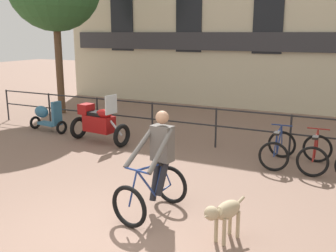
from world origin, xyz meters
TOP-DOWN VIEW (x-y plane):
  - ground_plane at (0.00, 0.00)m, footprint 60.00×60.00m
  - canal_railing at (-0.00, 5.20)m, footprint 15.05×0.05m
  - building_facade at (0.00, 10.99)m, footprint 18.00×0.72m
  - cyclist_with_bike at (0.38, 1.16)m, footprint 0.86×1.27m
  - dog at (1.71, 0.71)m, footprint 0.42×0.88m
  - parked_motorcycle at (-3.01, 4.25)m, footprint 1.77×0.83m
  - parked_bicycle_near_lamp at (1.72, 4.54)m, footprint 0.68×1.12m
  - parked_bicycle_mid_left at (2.52, 4.54)m, footprint 0.67×1.12m
  - parked_scooter at (-5.19, 4.59)m, footprint 1.32×0.56m

SIDE VIEW (x-z plane):
  - ground_plane at x=0.00m, z-range 0.00..0.00m
  - parked_bicycle_mid_left at x=2.52m, z-range -0.07..0.79m
  - parked_bicycle_near_lamp at x=1.72m, z-range -0.07..0.79m
  - dog at x=1.71m, z-range 0.13..0.77m
  - parked_scooter at x=-5.19m, z-range -0.02..0.94m
  - parked_motorcycle at x=-3.01m, z-range -0.11..1.24m
  - canal_railing at x=0.00m, z-range 0.18..1.23m
  - cyclist_with_bike at x=0.38m, z-range -0.09..1.61m
  - building_facade at x=0.00m, z-range -0.02..8.01m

